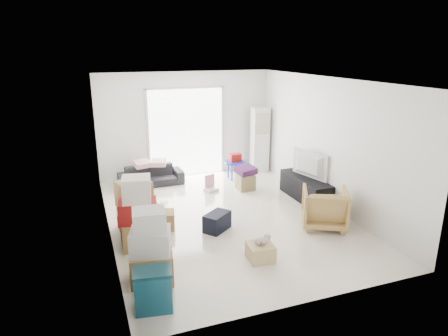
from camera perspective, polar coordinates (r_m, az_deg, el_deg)
room_shell at (r=7.62m, az=0.33°, el=2.31°), size 4.98×6.48×3.18m
sliding_door at (r=10.42m, az=-5.40°, el=5.57°), size 2.10×0.04×2.33m
ac_tower at (r=10.84m, az=5.13°, el=4.03°), size 0.45×0.30×1.75m
tv_console at (r=9.07m, az=11.54°, el=-2.88°), size 0.46×1.53×0.51m
television at (r=8.97m, az=11.66°, el=-0.94°), size 0.81×1.13×0.13m
sofa at (r=9.98m, az=-10.43°, el=-0.68°), size 1.58×0.50×0.61m
pillow_left at (r=9.89m, az=-11.67°, el=1.31°), size 0.46×0.40×0.12m
pillow_right at (r=9.92m, az=-9.33°, el=1.52°), size 0.46×0.41×0.13m
armchair at (r=7.75m, az=14.19°, el=-5.28°), size 1.05×1.03×0.82m
storage_bins at (r=5.42m, az=-10.08°, el=-16.74°), size 0.53×0.41×0.56m
box_stack_a at (r=5.90m, az=-10.41°, el=-11.41°), size 0.68×0.59×1.10m
box_stack_b at (r=6.94m, az=-12.14°, el=-6.73°), size 0.73×0.62×1.22m
box_stack_c at (r=7.60m, az=-12.63°, el=-5.31°), size 0.68×0.68×0.92m
loose_box at (r=7.62m, az=-8.55°, el=-7.35°), size 0.46×0.46×0.32m
duffel_bag at (r=7.46m, az=-1.00°, el=-7.67°), size 0.61×0.57×0.33m
ottoman at (r=9.53m, az=3.08°, el=-1.99°), size 0.39×0.39×0.38m
blanket at (r=9.45m, az=3.10°, el=-0.50°), size 0.48×0.48×0.14m
kids_table at (r=10.23m, az=1.58°, el=1.04°), size 0.55×0.55×0.67m
toy_walker at (r=9.47m, az=-1.93°, el=-2.65°), size 0.35×0.33×0.38m
wood_crate at (r=6.53m, az=5.22°, el=-11.83°), size 0.44×0.44×0.27m
plush_bunny at (r=6.46m, az=5.51°, el=-10.17°), size 0.30×0.18×0.15m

